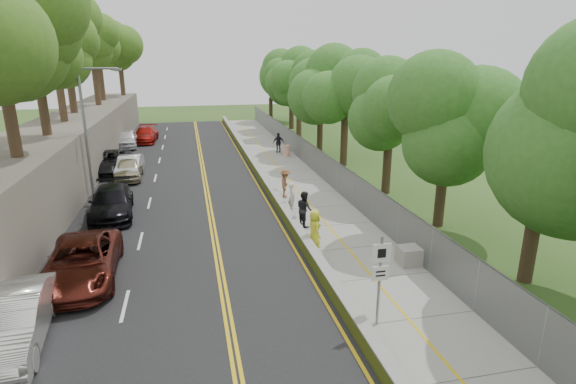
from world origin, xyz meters
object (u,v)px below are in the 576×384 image
construction_barrel (287,151)px  painter_0 (314,229)px  car_1 (12,322)px  signpost (380,271)px  car_2 (82,262)px  person_far (279,143)px  streetlight (89,124)px  concrete_block (412,255)px

construction_barrel → painter_0: painter_0 is taller
construction_barrel → car_1: bearing=-119.1°
construction_barrel → signpost: bearing=-96.0°
car_2 → car_1: bearing=-107.5°
painter_0 → person_far: bearing=-12.7°
streetlight → signpost: streetlight is taller
car_2 → concrete_block: bearing=-8.4°
car_1 → person_far: 29.92m
signpost → painter_0: (-0.30, 6.56, -1.03)m
painter_0 → person_far: size_ratio=0.96×
car_1 → painter_0: painter_0 is taller
construction_barrel → person_far: person_far is taller
streetlight → person_far: bearing=38.4°
construction_barrel → car_2: size_ratio=0.17×
signpost → painter_0: signpost is taller
car_2 → person_far: (12.38, 22.58, 0.14)m
streetlight → car_2: streetlight is taller
person_far → construction_barrel: bearing=105.6°
car_1 → painter_0: (10.89, 5.28, 0.06)m
streetlight → construction_barrel: bearing=33.1°
car_1 → painter_0: 12.10m
concrete_block → car_2: (-13.30, 1.47, 0.40)m
streetlight → signpost: bearing=-55.9°
signpost → construction_barrel: signpost is taller
signpost → painter_0: bearing=92.6°
construction_barrel → car_2: 24.52m
car_1 → person_far: person_far is taller
streetlight → painter_0: bearing=-43.0°
concrete_block → painter_0: 4.45m
concrete_block → car_1: car_1 is taller
car_2 → painter_0: painter_0 is taller
car_2 → painter_0: bearing=4.7°
signpost → concrete_block: signpost is taller
streetlight → signpost: 20.72m
person_far → car_1: bearing=64.6°
car_2 → painter_0: (9.75, 1.16, 0.10)m
construction_barrel → painter_0: bearing=-98.8°
streetlight → person_far: (13.84, 10.96, -3.68)m
streetlight → signpost: size_ratio=2.58×
streetlight → car_2: 12.32m
concrete_block → car_2: 13.39m
car_1 → person_far: bearing=57.5°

